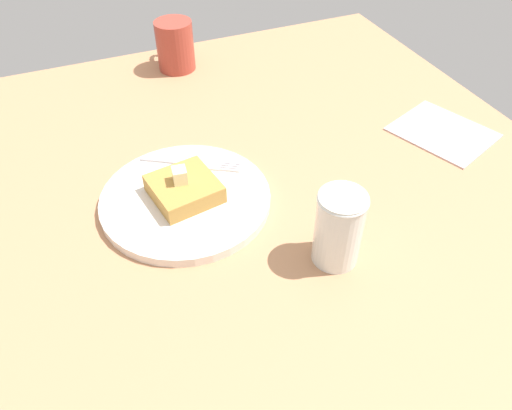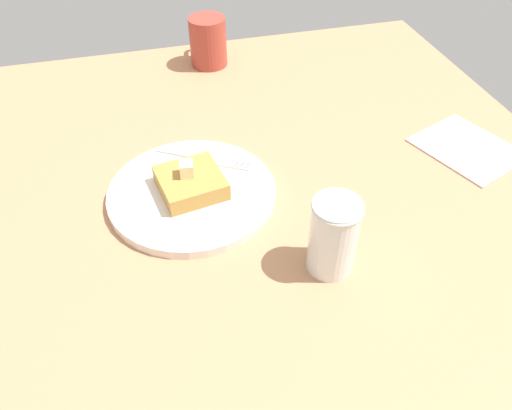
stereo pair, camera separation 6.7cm
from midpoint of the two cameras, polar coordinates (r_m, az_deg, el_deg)
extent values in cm
cube|color=#B27C56|center=(79.05, 3.28, 2.56)|extent=(97.98, 97.98, 2.10)
cylinder|color=silver|center=(74.46, -4.78, 1.24)|extent=(24.95, 24.95, 1.45)
torus|color=gray|center=(74.25, -4.80, 1.43)|extent=(24.95, 24.95, 0.80)
cube|color=#B1823C|center=(73.10, -4.88, 2.45)|extent=(10.39, 10.36, 2.69)
cube|color=beige|center=(71.71, -5.31, 4.01)|extent=(2.40, 2.21, 2.18)
cube|color=silver|center=(80.42, -5.78, 5.65)|extent=(6.01, 8.99, 0.36)
cube|color=silver|center=(78.58, -1.41, 4.86)|extent=(3.34, 3.54, 0.36)
cube|color=silver|center=(78.51, 0.87, 4.83)|extent=(1.95, 2.89, 0.36)
cube|color=silver|center=(78.10, 0.76, 4.59)|extent=(1.95, 2.89, 0.36)
cube|color=silver|center=(77.68, 0.64, 4.35)|extent=(1.95, 2.89, 0.36)
cube|color=silver|center=(77.27, 0.53, 4.11)|extent=(1.95, 2.89, 0.36)
cylinder|color=#471C0E|center=(63.92, 11.66, -4.67)|extent=(5.59, 5.59, 7.58)
cylinder|color=silver|center=(62.78, 11.86, -3.69)|extent=(6.08, 6.08, 10.76)
torus|color=silver|center=(59.36, 12.53, -0.42)|extent=(6.33, 6.33, 0.50)
cube|color=beige|center=(92.42, 24.97, 5.82)|extent=(19.29, 17.99, 0.30)
cylinder|color=#A13B2F|center=(107.57, -3.65, 18.08)|extent=(7.53, 7.53, 9.91)
torus|color=#A13B2F|center=(110.93, -4.12, 19.14)|extent=(5.85, 0.90, 5.85)
camera|label=1|loc=(0.03, -87.13, 2.67)|focal=35.00mm
camera|label=2|loc=(0.03, 92.87, -2.67)|focal=35.00mm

